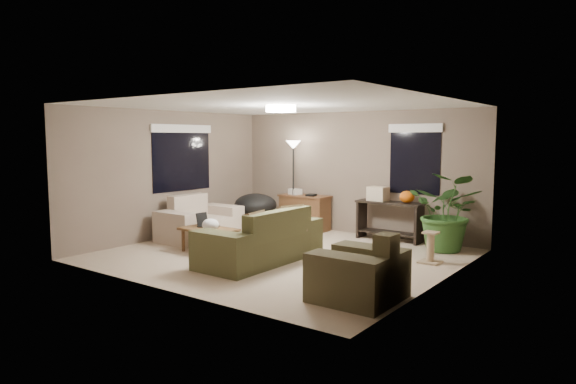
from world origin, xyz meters
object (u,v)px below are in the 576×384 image
Objects in this scene: main_sofa at (263,243)px; loveseat at (199,224)px; console_table at (389,218)px; floor_lamp at (293,155)px; desk at (305,212)px; coffee_table at (209,232)px; houseplant at (448,221)px; papasan_chair at (256,209)px; cat_scratching_post at (430,250)px; armchair at (359,276)px.

main_sofa and loveseat have the same top height.
console_table is 0.68× the size of floor_lamp.
loveseat reaches higher than desk.
houseplant reaches higher than coffee_table.
floor_lamp reaches higher than main_sofa.
papasan_chair is 3.99m from houseplant.
armchair is at bearing -90.30° from cat_scratching_post.
papasan_chair is 0.78× the size of houseplant.
coffee_table is at bearing -178.11° from main_sofa.
main_sofa is 2.92m from console_table.
loveseat reaches higher than console_table.
floor_lamp reaches higher than coffee_table.
coffee_table is at bearing -125.93° from console_table.
cat_scratching_post is at bearing 10.26° from loveseat.
houseplant reaches higher than armchair.
main_sofa reaches higher than console_table.
coffee_table is at bearing -142.15° from houseplant.
floor_lamp is (0.87, 1.94, 1.30)m from loveseat.
desk is at bearing 132.53° from armchair.
houseplant reaches higher than console_table.
cat_scratching_post is at bearing -7.53° from papasan_chair.
loveseat is at bearing -169.74° from cat_scratching_post.
loveseat is 1.23× the size of console_table.
houseplant reaches higher than cat_scratching_post.
papasan_chair is at bearing 144.86° from armchair.
desk is 1.95m from console_table.
desk reaches higher than coffee_table.
main_sofa is 3.28m from houseplant.
desk is at bearing 88.16° from coffee_table.
loveseat is 4.66m from houseplant.
console_table is at bearing 3.39° from floor_lamp.
console_table is (-1.30, 3.58, 0.14)m from armchair.
main_sofa is at bearing -145.56° from cat_scratching_post.
coffee_table is 2.00× the size of cat_scratching_post.
main_sofa reaches higher than desk.
floor_lamp reaches higher than console_table.
cat_scratching_post is (4.37, 0.79, -0.08)m from loveseat.
main_sofa is 1.38× the size of loveseat.
papasan_chair is at bearing -164.63° from console_table.
papasan_chair is at bearing 132.45° from main_sofa.
floor_lamp is 1.39× the size of houseplant.
main_sofa is 2.20× the size of coffee_table.
floor_lamp is (-1.32, 2.65, 1.30)m from main_sofa.
desk is at bearing 159.12° from cat_scratching_post.
armchair is (2.17, -0.80, 0.00)m from main_sofa.
console_table is at bearing 72.62° from main_sofa.
coffee_table is 3.69m from cat_scratching_post.
console_table reaches higher than cat_scratching_post.
loveseat and armchair have the same top height.
cat_scratching_post is at bearing -85.59° from houseplant.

